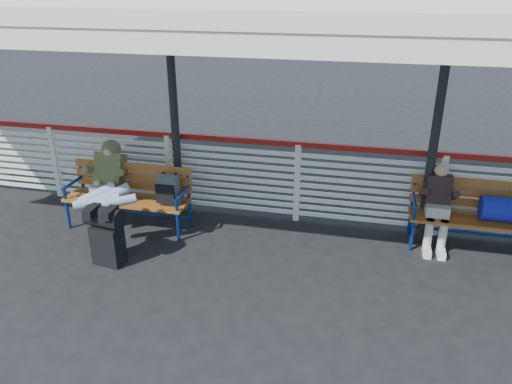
% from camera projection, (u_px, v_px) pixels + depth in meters
% --- Properties ---
extents(ground, '(60.00, 60.00, 0.00)m').
position_uv_depth(ground, '(270.00, 290.00, 5.87)').
color(ground, black).
rests_on(ground, ground).
extents(fence, '(12.08, 0.08, 1.24)m').
position_uv_depth(fence, '(297.00, 179.00, 7.31)').
color(fence, silver).
rests_on(fence, ground).
extents(canopy, '(12.60, 3.60, 3.16)m').
position_uv_depth(canopy, '(290.00, 12.00, 5.44)').
color(canopy, silver).
rests_on(canopy, ground).
extents(luggage_stack, '(0.51, 0.33, 0.79)m').
position_uv_depth(luggage_stack, '(106.00, 233.00, 6.26)').
color(luggage_stack, black).
rests_on(luggage_stack, ground).
extents(bench_left, '(1.80, 0.56, 0.92)m').
position_uv_depth(bench_left, '(138.00, 191.00, 7.14)').
color(bench_left, '#A25F1F').
rests_on(bench_left, ground).
extents(bench_right, '(1.80, 0.56, 0.92)m').
position_uv_depth(bench_right, '(491.00, 210.00, 6.53)').
color(bench_right, '#A25F1F').
rests_on(bench_right, ground).
extents(traveler_man, '(0.94, 1.64, 0.77)m').
position_uv_depth(traveler_man, '(106.00, 191.00, 6.84)').
color(traveler_man, '#899BB8').
rests_on(traveler_man, ground).
extents(companion_person, '(0.32, 0.66, 1.15)m').
position_uv_depth(companion_person, '(438.00, 206.00, 6.63)').
color(companion_person, '#B7B1A6').
rests_on(companion_person, ground).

